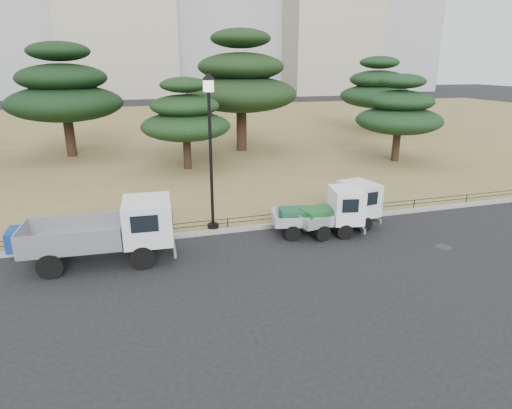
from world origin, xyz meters
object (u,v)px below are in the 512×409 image
object	(u,v)px
truck_kei_rear	(341,208)
street_lamp	(210,127)
truck_large	(109,229)
tarp_pile	(31,236)
truck_kei_front	(324,212)

from	to	relation	value
truck_kei_rear	street_lamp	bearing A→B (deg)	154.85
truck_large	tarp_pile	distance (m)	3.45
truck_large	tarp_pile	xyz separation A→B (m)	(-2.86, 1.81, -0.64)
tarp_pile	truck_kei_rear	bearing A→B (deg)	-6.34
truck_kei_front	tarp_pile	world-z (taller)	truck_kei_front
street_lamp	truck_kei_rear	bearing A→B (deg)	-14.08
truck_large	truck_kei_front	distance (m)	8.27
street_lamp	tarp_pile	xyz separation A→B (m)	(-6.82, 0.04, -3.76)
truck_kei_front	truck_large	bearing A→B (deg)	-166.36
truck_kei_front	street_lamp	xyz separation A→B (m)	(-4.30, 1.51, 3.38)
truck_large	truck_kei_rear	xyz separation A→B (m)	(9.13, 0.48, -0.24)
truck_kei_rear	truck_large	bearing A→B (deg)	171.95
truck_kei_rear	tarp_pile	distance (m)	12.07
truck_kei_front	street_lamp	distance (m)	5.68
truck_kei_front	street_lamp	bearing A→B (deg)	172.43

